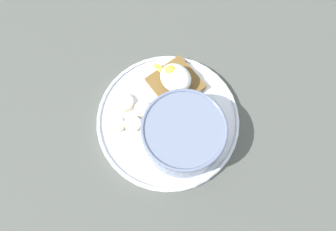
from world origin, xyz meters
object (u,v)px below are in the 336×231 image
at_px(toast_slice, 175,83).
at_px(banana_slice_left, 142,109).
at_px(banana_slice_right, 124,103).
at_px(banana_slice_back, 117,125).
at_px(poached_egg, 175,77).
at_px(banana_slice_front, 132,124).
at_px(oatmeal_bowl, 183,134).

xyz_separation_m(toast_slice, banana_slice_left, (-0.00, -0.08, -0.00)).
height_order(banana_slice_left, banana_slice_right, banana_slice_right).
xyz_separation_m(banana_slice_left, banana_slice_back, (-0.01, -0.05, 0.00)).
bearing_deg(poached_egg, banana_slice_front, -86.98).
relative_size(poached_egg, banana_slice_right, 1.73).
distance_m(banana_slice_back, banana_slice_right, 0.04).
bearing_deg(banana_slice_left, banana_slice_back, -98.85).
distance_m(oatmeal_bowl, banana_slice_back, 0.12).
xyz_separation_m(banana_slice_left, banana_slice_right, (-0.03, -0.02, 0.00)).
xyz_separation_m(oatmeal_bowl, banana_slice_front, (-0.08, -0.05, -0.03)).
bearing_deg(banana_slice_back, poached_egg, 85.17).
distance_m(oatmeal_bowl, banana_slice_front, 0.10).
xyz_separation_m(oatmeal_bowl, toast_slice, (-0.09, 0.06, -0.03)).
bearing_deg(toast_slice, banana_slice_left, -93.23).
relative_size(banana_slice_front, banana_slice_right, 0.81).
xyz_separation_m(oatmeal_bowl, banana_slice_left, (-0.09, -0.02, -0.03)).
relative_size(oatmeal_bowl, toast_slice, 1.55).
bearing_deg(banana_slice_right, toast_slice, 68.87).
height_order(oatmeal_bowl, toast_slice, oatmeal_bowl).
height_order(oatmeal_bowl, poached_egg, oatmeal_bowl).
bearing_deg(banana_slice_left, toast_slice, 86.77).
xyz_separation_m(toast_slice, poached_egg, (-0.00, -0.00, 0.02)).
height_order(poached_egg, banana_slice_back, poached_egg).
distance_m(poached_egg, banana_slice_left, 0.08).
bearing_deg(oatmeal_bowl, toast_slice, 143.32).
distance_m(oatmeal_bowl, banana_slice_left, 0.10).
relative_size(oatmeal_bowl, banana_slice_left, 4.51).
xyz_separation_m(toast_slice, banana_slice_back, (-0.01, -0.13, -0.00)).
height_order(poached_egg, banana_slice_front, poached_egg).
height_order(oatmeal_bowl, banana_slice_back, oatmeal_bowl).
xyz_separation_m(banana_slice_front, banana_slice_right, (-0.04, 0.02, -0.00)).
distance_m(oatmeal_bowl, poached_egg, 0.11).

